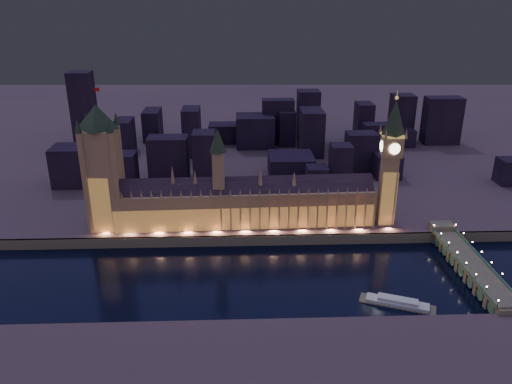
{
  "coord_description": "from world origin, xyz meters",
  "views": [
    {
      "loc": [
        -8.1,
        -296.53,
        178.26
      ],
      "look_at": [
        5.0,
        55.0,
        38.0
      ],
      "focal_mm": 35.0,
      "sensor_mm": 36.0,
      "label": 1
    }
  ],
  "objects_px": {
    "palace_of_westminster": "(244,203)",
    "river_boat": "(397,302)",
    "elizabeth_tower": "(391,152)",
    "westminster_bridge": "(468,264)",
    "victoria_tower": "(102,161)"
  },
  "relations": [
    {
      "from": "elizabeth_tower",
      "to": "river_boat",
      "type": "xyz_separation_m",
      "value": [
        -19.41,
        -102.32,
        -64.61
      ]
    },
    {
      "from": "victoria_tower",
      "to": "elizabeth_tower",
      "type": "height_order",
      "value": "victoria_tower"
    },
    {
      "from": "palace_of_westminster",
      "to": "elizabeth_tower",
      "type": "distance_m",
      "value": 119.09
    },
    {
      "from": "westminster_bridge",
      "to": "river_boat",
      "type": "relative_size",
      "value": 2.44
    },
    {
      "from": "elizabeth_tower",
      "to": "westminster_bridge",
      "type": "height_order",
      "value": "elizabeth_tower"
    },
    {
      "from": "palace_of_westminster",
      "to": "river_boat",
      "type": "relative_size",
      "value": 4.36
    },
    {
      "from": "palace_of_westminster",
      "to": "westminster_bridge",
      "type": "xyz_separation_m",
      "value": [
        152.39,
        -65.19,
        -20.38
      ]
    },
    {
      "from": "elizabeth_tower",
      "to": "palace_of_westminster",
      "type": "bearing_deg",
      "value": -179.91
    },
    {
      "from": "victoria_tower",
      "to": "river_boat",
      "type": "height_order",
      "value": "victoria_tower"
    },
    {
      "from": "palace_of_westminster",
      "to": "westminster_bridge",
      "type": "distance_m",
      "value": 166.99
    },
    {
      "from": "palace_of_westminster",
      "to": "river_boat",
      "type": "xyz_separation_m",
      "value": [
        92.83,
        -102.14,
        -24.81
      ]
    },
    {
      "from": "westminster_bridge",
      "to": "palace_of_westminster",
      "type": "bearing_deg",
      "value": 156.84
    },
    {
      "from": "elizabeth_tower",
      "to": "westminster_bridge",
      "type": "relative_size",
      "value": 0.92
    },
    {
      "from": "palace_of_westminster",
      "to": "westminster_bridge",
      "type": "height_order",
      "value": "palace_of_westminster"
    },
    {
      "from": "palace_of_westminster",
      "to": "westminster_bridge",
      "type": "relative_size",
      "value": 1.79
    }
  ]
}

